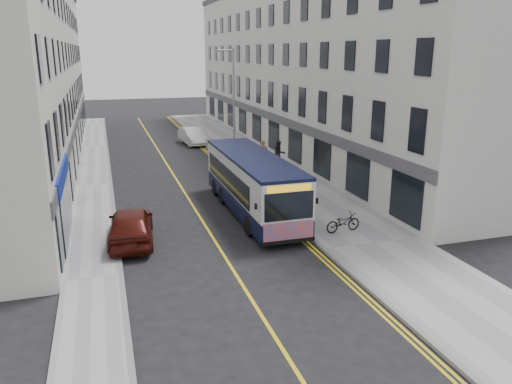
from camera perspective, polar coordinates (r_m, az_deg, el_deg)
ground at (r=20.41m, az=-3.97°, el=-6.80°), size 140.00×140.00×0.00m
pavement_east at (r=33.05m, az=1.79°, el=2.20°), size 4.50×64.00×0.12m
pavement_west at (r=31.36m, az=-18.06°, el=0.66°), size 2.00×64.00×0.12m
kerb_east at (r=32.41m, az=-1.98°, el=1.93°), size 0.18×64.00×0.13m
kerb_west at (r=31.35m, az=-16.24°, el=0.82°), size 0.18×64.00×0.13m
road_centre_line at (r=31.65m, az=-8.99°, el=1.29°), size 0.12×64.00×0.01m
road_dbl_yellow_inner at (r=32.31m, az=-2.75°, el=1.77°), size 0.10×64.00×0.01m
road_dbl_yellow_outer at (r=32.36m, az=-2.41°, el=1.79°), size 0.10×64.00×0.01m
terrace_east at (r=42.41m, az=4.72°, el=13.96°), size 6.00×46.00×13.00m
terrace_west at (r=39.69m, az=-24.71°, el=12.49°), size 6.00×46.00×13.00m
streetlamp at (r=33.62m, az=-2.68°, el=9.90°), size 1.32×0.18×8.00m
city_bus at (r=24.58m, az=-0.41°, el=1.14°), size 2.37×10.14×2.94m
bicycle at (r=22.36m, az=9.91°, el=-3.42°), size 1.72×0.75×0.88m
pedestrian_near at (r=34.31m, az=0.83°, el=4.39°), size 0.72×0.51×1.84m
pedestrian_far at (r=34.06m, az=2.64°, el=4.33°), size 0.97×0.78×1.89m
car_white at (r=43.91m, az=-7.27°, el=6.35°), size 1.97×4.47×1.43m
car_maroon at (r=21.71m, az=-14.11°, el=-3.66°), size 2.24×4.69×1.55m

